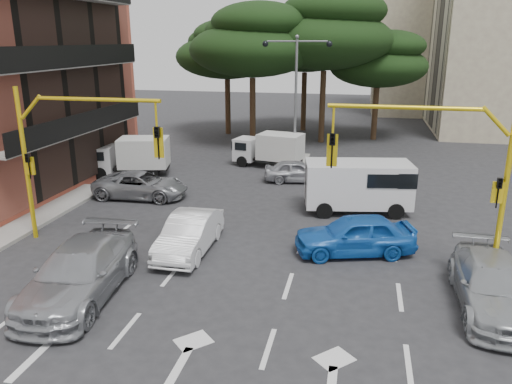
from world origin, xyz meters
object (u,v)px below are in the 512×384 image
signal_mast_right (448,163)px  car_silver_cross_b (297,171)px  box_truck_a (130,157)px  box_truck_b (269,150)px  street_lamp_center (296,78)px  van_white (357,187)px  car_silver_cross_a (141,185)px  car_silver_parked (493,286)px  car_white_hatch (189,234)px  car_blue_compact (355,235)px  signal_mast_left (65,145)px  car_silver_wagon (79,272)px

signal_mast_right → car_silver_cross_b: size_ratio=1.66×
box_truck_a → box_truck_b: (7.45, 3.93, -0.07)m
street_lamp_center → van_white: (4.01, -8.04, -4.24)m
car_silver_cross_a → car_silver_parked: size_ratio=0.92×
car_silver_cross_b → van_white: van_white is taller
car_white_hatch → car_blue_compact: 6.14m
signal_mast_left → box_truck_a: bearing=102.9°
car_silver_wagon → box_truck_b: bearing=75.8°
car_silver_cross_b → car_blue_compact: bearing=-169.3°
box_truck_a → car_silver_cross_b: bearing=-98.3°
signal_mast_left → car_blue_compact: signal_mast_left is taller
car_silver_cross_a → van_white: (10.65, 0.13, 0.54)m
signal_mast_right → street_lamp_center: 15.65m
car_blue_compact → box_truck_a: 15.55m
car_silver_parked → box_truck_b: bearing=122.7°
car_silver_cross_b → car_white_hatch: bearing=156.4°
car_white_hatch → van_white: bearing=44.5°
car_silver_cross_b → box_truck_a: box_truck_a is taller
signal_mast_right → box_truck_b: 16.13m
car_silver_wagon → box_truck_a: 14.40m
car_silver_cross_b → car_silver_parked: (7.45, -12.49, 0.12)m
car_white_hatch → car_silver_cross_a: size_ratio=0.93×
car_silver_cross_a → box_truck_b: bearing=-35.9°
signal_mast_left → car_white_hatch: 5.73m
car_silver_wagon → car_silver_parked: bearing=3.0°
signal_mast_left → car_blue_compact: bearing=5.6°
signal_mast_right → car_silver_wagon: size_ratio=1.07×
street_lamp_center → car_silver_cross_a: street_lamp_center is taller
car_silver_wagon → car_silver_cross_a: (-2.45, 9.83, -0.17)m
street_lamp_center → car_silver_cross_a: (-6.65, -8.17, -4.78)m
car_silver_parked → car_silver_cross_a: bearing=152.6°
car_silver_cross_a → car_white_hatch: bearing=-144.2°
car_white_hatch → box_truck_a: bearing=125.6°
car_white_hatch → car_silver_cross_a: (-4.62, 5.87, -0.06)m
signal_mast_right → box_truck_a: size_ratio=1.31×
street_lamp_center → car_blue_compact: street_lamp_center is taller
car_white_hatch → car_silver_parked: (10.12, -2.08, 0.02)m
car_silver_wagon → street_lamp_center: bearing=71.2°
car_silver_cross_b → box_truck_b: bearing=25.7°
car_silver_cross_b → signal_mast_left: bearing=135.1°
car_white_hatch → car_silver_cross_a: bearing=127.8°
street_lamp_center → car_blue_compact: 14.33m
street_lamp_center → car_blue_compact: size_ratio=1.76×
car_silver_cross_a → box_truck_a: box_truck_a is taller
box_truck_b → signal_mast_left: bearing=170.5°
car_silver_wagon → signal_mast_right: bearing=14.3°
van_white → street_lamp_center: bearing=-163.3°
signal_mast_left → car_blue_compact: size_ratio=1.36×
signal_mast_left → van_white: size_ratio=1.26×
box_truck_a → signal_mast_right: bearing=-134.3°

